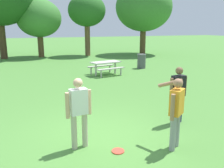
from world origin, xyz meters
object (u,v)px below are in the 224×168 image
person_catcher (178,91)px  tree_back_left (144,7)px  person_thrower (79,109)px  frisbee (118,151)px  tree_far_right (39,18)px  tree_slender_mid (87,11)px  picnic_table_near (106,65)px  person_bystander (176,108)px  trash_can_further_along (141,61)px

person_catcher → tree_back_left: tree_back_left is taller
person_thrower → frisbee: size_ratio=5.70×
tree_far_right → tree_slender_mid: (4.33, -0.50, 0.71)m
person_thrower → person_catcher: 3.01m
picnic_table_near → tree_far_right: bearing=104.1°
person_catcher → tree_back_left: bearing=63.8°
person_catcher → frisbee: bearing=-158.1°
person_catcher → tree_back_left: 18.51m
person_catcher → tree_far_right: (-1.93, 17.62, 2.53)m
frisbee → tree_far_right: size_ratio=0.06×
frisbee → person_thrower: bearing=144.7°
tree_slender_mid → tree_back_left: bearing=-8.5°
picnic_table_near → tree_slender_mid: bearing=79.6°
person_bystander → picnic_table_near: 8.85m
person_bystander → tree_back_left: 20.02m
frisbee → tree_back_left: size_ratio=0.04×
picnic_table_near → trash_can_further_along: trash_can_further_along is taller
person_catcher → picnic_table_near: size_ratio=0.84×
person_bystander → tree_back_left: tree_back_left is taller
person_thrower → tree_slender_mid: bearing=72.9°
tree_slender_mid → trash_can_further_along: bearing=-81.6°
person_catcher → tree_back_left: (8.00, 16.28, 3.66)m
person_bystander → tree_slender_mid: (3.39, 18.35, 3.22)m
person_thrower → trash_can_further_along: size_ratio=1.71×
picnic_table_near → tree_slender_mid: 10.46m
person_catcher → tree_slender_mid: tree_slender_mid is taller
person_thrower → frisbee: person_thrower is taller
person_thrower → person_bystander: (1.99, -0.84, 0.02)m
tree_far_right → person_catcher: bearing=-83.8°
person_thrower → tree_slender_mid: 18.60m
tree_far_right → person_thrower: bearing=-93.4°
person_bystander → tree_slender_mid: 18.93m
person_thrower → tree_slender_mid: tree_slender_mid is taller
tree_slender_mid → tree_back_left: tree_back_left is taller
tree_far_right → frisbee: bearing=-91.0°
trash_can_further_along → tree_back_left: size_ratio=0.14×
person_catcher → frisbee: (-2.25, -0.91, -0.93)m
person_catcher → picnic_table_near: 7.50m
person_bystander → trash_can_further_along: bearing=64.9°
person_catcher → picnic_table_near: bearing=85.2°
trash_can_further_along → tree_slender_mid: bearing=98.4°
person_catcher → person_bystander: 1.58m
picnic_table_near → tree_back_left: (7.37, 8.82, 4.04)m
tree_far_right → trash_can_further_along: bearing=-58.1°
person_bystander → trash_can_further_along: (4.64, 9.88, -0.48)m
person_thrower → tree_slender_mid: (5.39, 17.51, 3.24)m
picnic_table_near → person_bystander: bearing=-100.5°
trash_can_further_along → tree_far_right: 10.97m
person_thrower → person_bystander: same height
person_bystander → tree_back_left: size_ratio=0.23×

